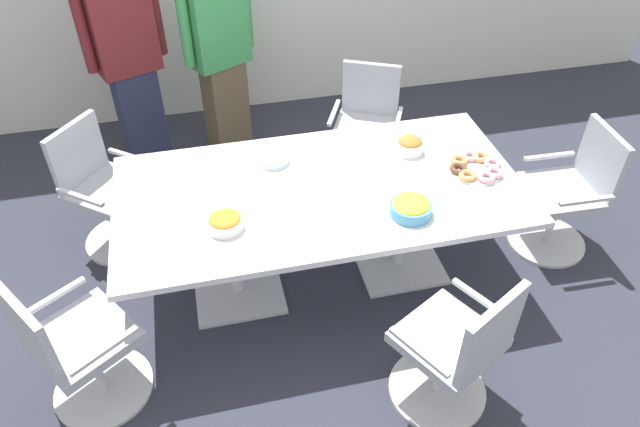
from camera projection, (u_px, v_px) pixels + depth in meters
ground_plane at (320, 276)px, 3.99m from camera, size 10.00×10.00×0.01m
conference_table at (320, 204)px, 3.58m from camera, size 2.40×1.20×0.75m
office_chair_0 at (77, 351)px, 3.02m from camera, size 0.75×0.75×0.91m
office_chair_1 at (455, 353)px, 3.02m from camera, size 0.73×0.73×0.91m
office_chair_2 at (567, 197)px, 3.98m from camera, size 0.56×0.56×0.91m
office_chair_3 at (366, 132)px, 4.59m from camera, size 0.72×0.72×0.91m
office_chair_4 at (106, 194)px, 4.00m from camera, size 0.76×0.76×0.91m
person_standing_0 at (129, 60)px, 4.36m from camera, size 0.60×0.36×1.79m
person_standing_1 at (220, 54)px, 4.52m from camera, size 0.58×0.39×1.73m
snack_bowl_pretzels at (410, 145)px, 3.75m from camera, size 0.17×0.17×0.11m
snack_bowl_chips_orange at (225, 222)px, 3.20m from camera, size 0.20×0.20×0.09m
snack_bowl_chips_yellow at (411, 207)px, 3.29m from camera, size 0.24×0.24×0.10m
donut_platter at (476, 167)px, 3.62m from camera, size 0.34×0.33×0.04m
plate_stack at (274, 159)px, 3.68m from camera, size 0.18×0.18×0.05m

